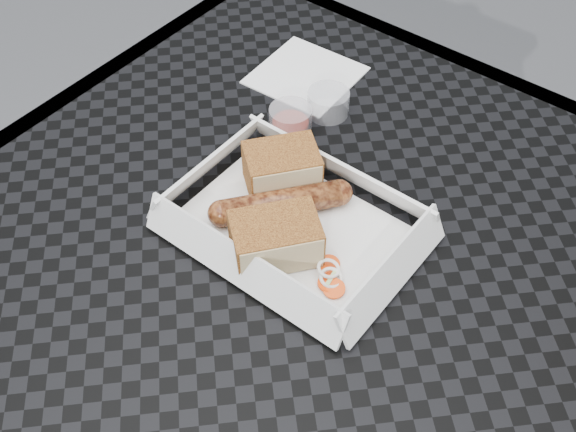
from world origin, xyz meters
name	(u,v)px	position (x,y,z in m)	size (l,w,h in m)	color
patio_table	(305,303)	(0.00, 0.00, 0.67)	(0.80, 0.80, 0.74)	black
food_tray	(294,228)	(-0.03, 0.02, 0.75)	(0.22, 0.15, 0.00)	white
bratwurst	(281,203)	(-0.06, 0.03, 0.76)	(0.11, 0.13, 0.03)	brown
bread_near	(282,169)	(-0.08, 0.06, 0.77)	(0.08, 0.05, 0.05)	#915924
bread_far	(276,238)	(-0.03, -0.01, 0.77)	(0.09, 0.06, 0.04)	#915924
veg_garnish	(331,278)	(0.03, -0.01, 0.75)	(0.03, 0.03, 0.00)	#FD470B
napkin	(306,75)	(-0.18, 0.24, 0.75)	(0.12, 0.12, 0.00)	white
condiment_cup_sauce	(290,119)	(-0.13, 0.14, 0.76)	(0.05, 0.05, 0.03)	maroon
condiment_cup_empty	(328,103)	(-0.12, 0.20, 0.76)	(0.05, 0.05, 0.03)	silver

